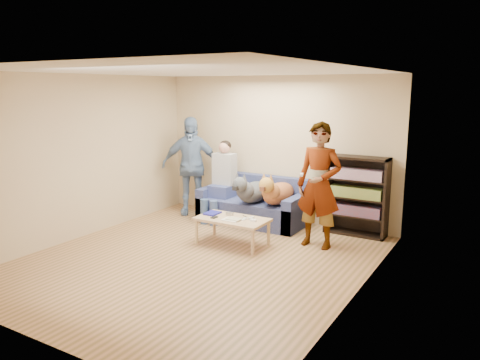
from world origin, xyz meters
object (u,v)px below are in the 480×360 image
Objects in this scene: person_standing_right at (319,185)px; dog_tan at (276,192)px; bookshelf at (357,194)px; person_standing_left at (191,166)px; camera_silver at (230,214)px; notebook_blue at (212,213)px; coffee_table at (232,221)px; sofa at (253,207)px; person_seated at (222,178)px; dog_gray at (252,191)px.

person_standing_right is 1.63× the size of dog_tan.
person_standing_left is at bearing -173.91° from bookshelf.
person_standing_left is 16.89× the size of camera_silver.
notebook_blue is 0.29m from camera_silver.
person_standing_left is 1.69× the size of coffee_table.
person_standing_left reaches higher than sofa.
person_seated reaches higher than sofa.
dog_gray reaches higher than camera_silver.
person_seated is at bearing 169.27° from dog_gray.
sofa is (0.08, 1.20, -0.15)m from notebook_blue.
dog_tan is at bearing -1.71° from person_seated.
dog_gray is at bearing 102.26° from coffee_table.
sofa is 1.86m from bookshelf.
person_standing_left is at bearing -175.71° from sofa.
notebook_blue is 0.21× the size of dog_gray.
dog_tan is 1.06× the size of coffee_table.
dog_gray reaches higher than sofa.
bookshelf is at bearing -22.35° from person_standing_left.
bookshelf is (1.60, 1.36, 0.23)m from camera_silver.
person_standing_left is 0.73m from person_seated.
person_standing_right is 1.73× the size of coffee_table.
person_standing_right is at bearing -14.20° from person_seated.
camera_silver reaches higher than notebook_blue.
person_seated is at bearing -167.99° from sofa.
coffee_table is (-0.21, -1.09, -0.27)m from dog_tan.
camera_silver is (1.51, -1.03, -0.48)m from person_standing_left.
coffee_table is (0.22, -0.99, -0.26)m from dog_gray.
sofa is 0.78m from person_seated.
camera_silver is 2.11m from bookshelf.
camera_silver is 0.07× the size of person_seated.
person_standing_right is 1.46m from dog_gray.
camera_silver is at bearing 135.00° from coffee_table.
notebook_blue reaches higher than coffee_table.
person_standing_left is at bearing 178.07° from dog_tan.
coffee_table is (-1.16, -0.60, -0.58)m from person_standing_right.
bookshelf reaches higher than camera_silver.
coffee_table is (0.40, -0.05, -0.06)m from notebook_blue.
person_standing_right is 1.46× the size of bookshelf.
notebook_blue is 0.22× the size of dog_tan.
dog_tan reaches higher than coffee_table.
person_seated is at bearing 168.05° from person_standing_right.
camera_silver is 0.09× the size of dog_gray.
dog_tan is at bearing 154.80° from person_standing_right.
dog_gray is (1.42, -0.16, -0.30)m from person_standing_left.
person_standing_left is 0.98× the size of sofa.
bookshelf is at bearing 37.34° from notebook_blue.
dog_tan is at bearing -162.72° from bookshelf.
sofa is at bearing -172.60° from bookshelf.
notebook_blue is 1.22m from dog_tan.
person_standing_left is 1.49× the size of dog_gray.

